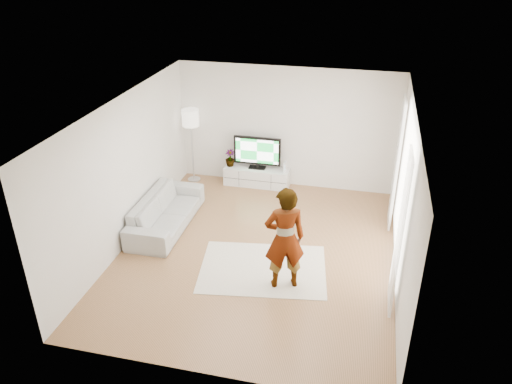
% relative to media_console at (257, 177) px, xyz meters
% --- Properties ---
extents(floor, '(6.00, 6.00, 0.00)m').
position_rel_media_console_xyz_m(floor, '(0.65, -2.76, -0.22)').
color(floor, '#AD754E').
rests_on(floor, ground).
extents(ceiling, '(6.00, 6.00, 0.00)m').
position_rel_media_console_xyz_m(ceiling, '(0.65, -2.76, 2.58)').
color(ceiling, white).
rests_on(ceiling, wall_back).
extents(wall_left, '(0.02, 6.00, 2.80)m').
position_rel_media_console_xyz_m(wall_left, '(-1.85, -2.76, 1.18)').
color(wall_left, silver).
rests_on(wall_left, floor).
extents(wall_right, '(0.02, 6.00, 2.80)m').
position_rel_media_console_xyz_m(wall_right, '(3.15, -2.76, 1.18)').
color(wall_right, silver).
rests_on(wall_right, floor).
extents(wall_back, '(5.00, 0.02, 2.80)m').
position_rel_media_console_xyz_m(wall_back, '(0.65, 0.24, 1.18)').
color(wall_back, silver).
rests_on(wall_back, floor).
extents(wall_front, '(5.00, 0.02, 2.80)m').
position_rel_media_console_xyz_m(wall_front, '(0.65, -5.76, 1.18)').
color(wall_front, silver).
rests_on(wall_front, floor).
extents(window, '(0.01, 2.60, 2.50)m').
position_rel_media_console_xyz_m(window, '(3.13, -2.46, 1.23)').
color(window, white).
rests_on(window, wall_right).
extents(curtain_near, '(0.04, 0.70, 2.60)m').
position_rel_media_console_xyz_m(curtain_near, '(3.05, -3.76, 1.13)').
color(curtain_near, white).
rests_on(curtain_near, floor).
extents(curtain_far, '(0.04, 0.70, 2.60)m').
position_rel_media_console_xyz_m(curtain_far, '(3.05, -1.16, 1.13)').
color(curtain_far, white).
rests_on(curtain_far, floor).
extents(media_console, '(1.53, 0.44, 0.43)m').
position_rel_media_console_xyz_m(media_console, '(0.00, 0.00, 0.00)').
color(media_console, silver).
rests_on(media_console, floor).
extents(television, '(1.10, 0.22, 0.77)m').
position_rel_media_console_xyz_m(television, '(0.00, 0.03, 0.63)').
color(television, black).
rests_on(television, media_console).
extents(game_console, '(0.07, 0.17, 0.23)m').
position_rel_media_console_xyz_m(game_console, '(0.67, -0.00, 0.33)').
color(game_console, white).
rests_on(game_console, media_console).
extents(potted_plant, '(0.22, 0.22, 0.40)m').
position_rel_media_console_xyz_m(potted_plant, '(-0.65, 0.00, 0.42)').
color(potted_plant, '#3F7238').
rests_on(potted_plant, media_console).
extents(rug, '(2.42, 1.90, 0.01)m').
position_rel_media_console_xyz_m(rug, '(0.87, -3.25, -0.21)').
color(rug, beige).
rests_on(rug, floor).
extents(player, '(0.78, 0.64, 1.83)m').
position_rel_media_console_xyz_m(player, '(1.30, -3.61, 0.71)').
color(player, '#334772').
rests_on(player, rug).
extents(sofa, '(0.90, 2.26, 0.66)m').
position_rel_media_console_xyz_m(sofa, '(-1.37, -2.24, 0.11)').
color(sofa, '#ACACA7').
rests_on(sofa, floor).
extents(floor_lamp, '(0.39, 0.39, 1.76)m').
position_rel_media_console_xyz_m(floor_lamp, '(-1.55, -0.06, 1.28)').
color(floor_lamp, silver).
rests_on(floor_lamp, floor).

